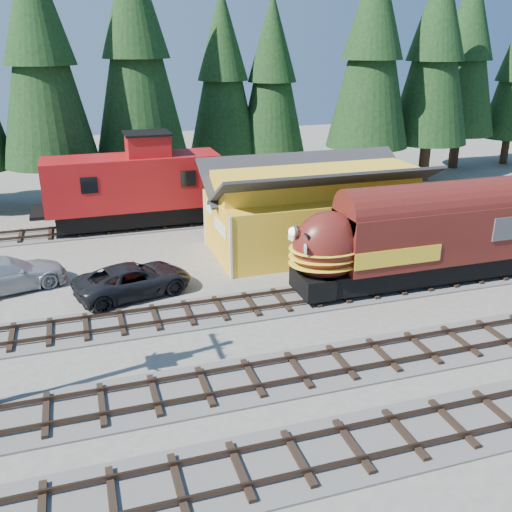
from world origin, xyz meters
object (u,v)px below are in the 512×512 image
object	(u,v)px
depot	(316,201)
caboose	(134,186)
pickup_truck_a	(133,280)
locomotive	(422,240)
pickup_truck_b	(5,274)

from	to	relation	value
depot	caboose	world-z (taller)	caboose
depot	pickup_truck_a	distance (m)	11.81
locomotive	pickup_truck_a	distance (m)	14.46
locomotive	pickup_truck_a	xyz separation A→B (m)	(-14.05, 3.05, -1.56)
caboose	depot	bearing A→B (deg)	-37.81
depot	locomotive	size ratio (longest dim) A/B	0.87
depot	locomotive	distance (m)	7.17
pickup_truck_b	depot	bearing A→B (deg)	-102.45
depot	caboose	xyz separation A→B (m)	(-9.67, 7.50, -0.12)
depot	caboose	distance (m)	12.24
caboose	pickup_truck_b	size ratio (longest dim) A/B	1.91
locomotive	depot	bearing A→B (deg)	114.58
locomotive	pickup_truck_b	xyz separation A→B (m)	(-20.09, 5.55, -1.50)
caboose	pickup_truck_b	distance (m)	11.44
depot	pickup_truck_a	world-z (taller)	depot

